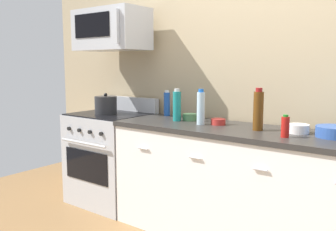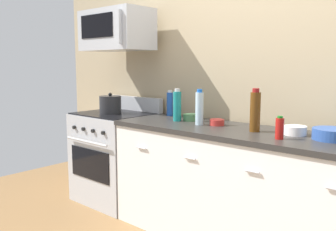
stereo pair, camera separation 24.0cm
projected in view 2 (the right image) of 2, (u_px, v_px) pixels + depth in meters
back_wall at (270, 72)px, 2.97m from camera, size 5.31×0.10×2.70m
counter_unit at (241, 189)px, 2.78m from camera, size 2.22×0.66×0.92m
range_oven at (115, 156)px, 3.76m from camera, size 0.76×0.69×1.07m
microwave at (116, 30)px, 3.61m from camera, size 0.74×0.44×0.40m
bottle_hot_sauce_red at (280, 128)px, 2.39m from camera, size 0.06×0.06×0.15m
bottle_water_clear at (199, 108)px, 2.95m from camera, size 0.07×0.07×0.29m
bottle_sparkling_teal at (177, 106)px, 3.15m from camera, size 0.07×0.07×0.28m
bottle_soda_blue at (170, 104)px, 3.49m from camera, size 0.06×0.06×0.25m
bottle_wine_amber at (255, 111)px, 2.65m from camera, size 0.08×0.08×0.32m
bowl_blue_mixing at (332, 134)px, 2.37m from camera, size 0.25×0.25×0.07m
bowl_green_glaze at (190, 117)px, 3.18m from camera, size 0.13×0.13×0.06m
bowl_white_ceramic at (295, 130)px, 2.54m from camera, size 0.16×0.16×0.06m
bowl_red_small at (217, 122)px, 2.94m from camera, size 0.12×0.12×0.05m
stockpot at (110, 105)px, 3.64m from camera, size 0.22×0.22×0.21m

